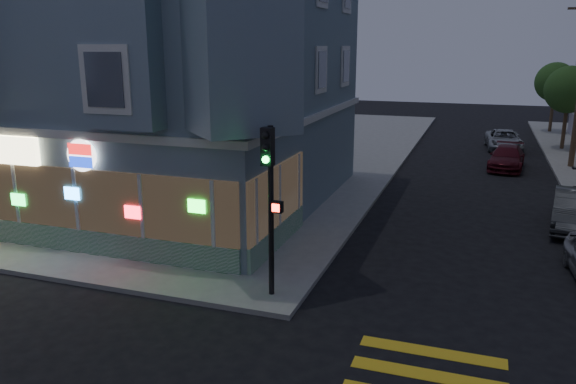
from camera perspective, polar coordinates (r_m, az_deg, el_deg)
The scene contains 9 objects.
ground at distance 14.01m, azimuth -14.71°, elevation -14.28°, with size 120.00×120.00×0.00m, color black.
sidewalk_nw at distance 39.51m, azimuth -12.72°, elevation 4.70°, with size 33.00×42.00×0.15m, color gray.
corner_building at distance 24.81m, azimuth -13.17°, elevation 12.33°, with size 14.60×14.60×11.40m.
street_tree_near at distance 40.46m, azimuth 26.64°, elevation 9.27°, with size 3.00×3.00×5.30m.
street_tree_far at distance 48.39m, azimuth 25.51°, elevation 10.03°, with size 3.00×3.00×5.30m.
parked_car_b at distance 23.50m, azimuth 27.17°, elevation -1.66°, with size 1.52×4.36×1.44m, color #393C3E.
parked_car_c at distance 33.51m, azimuth 21.34°, elevation 3.27°, with size 1.76×4.34×1.26m, color #50121B.
parked_car_d at distance 39.69m, azimuth 21.09°, elevation 4.96°, with size 2.14×4.64×1.29m, color #9EA3A8.
traffic_signal at distance 14.32m, azimuth -1.86°, elevation 0.82°, with size 0.54×0.51×4.57m.
Camera 1 is at (7.13, -10.05, 6.67)m, focal length 35.00 mm.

